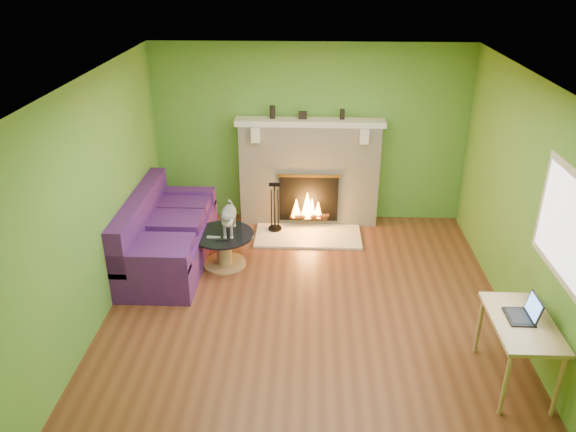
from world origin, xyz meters
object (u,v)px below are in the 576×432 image
desk (521,329)px  cat (229,217)px  sofa (165,237)px  coffee_table (224,247)px

desk → cat: bearing=144.3°
sofa → coffee_table: (0.77, -0.06, -0.10)m
sofa → cat: size_ratio=3.08×
desk → coffee_table: bearing=145.7°
coffee_table → cat: bearing=32.0°
cat → coffee_table: bearing=-149.8°
sofa → desk: size_ratio=2.19×
sofa → coffee_table: sofa is taller
coffee_table → desk: bearing=-34.3°
cat → sofa: bearing=177.3°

